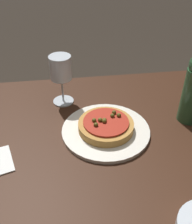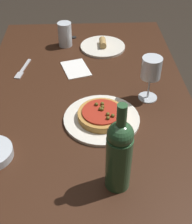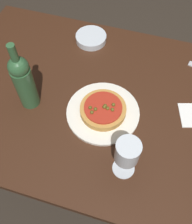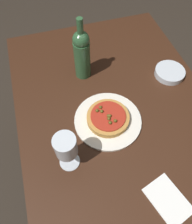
% 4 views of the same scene
% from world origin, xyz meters
% --- Properties ---
extents(ground_plane, '(14.00, 14.00, 0.00)m').
position_xyz_m(ground_plane, '(0.00, 0.00, 0.00)').
color(ground_plane, '#2D261E').
extents(dining_table, '(1.50, 0.85, 0.76)m').
position_xyz_m(dining_table, '(0.00, 0.00, 0.67)').
color(dining_table, '#381E11').
rests_on(dining_table, ground_plane).
extents(dinner_plate, '(0.28, 0.28, 0.01)m').
position_xyz_m(dinner_plate, '(-0.09, -0.06, 0.76)').
color(dinner_plate, white).
rests_on(dinner_plate, dining_table).
extents(pizza, '(0.17, 0.17, 0.04)m').
position_xyz_m(pizza, '(-0.09, -0.06, 0.78)').
color(pizza, '#BC843D').
rests_on(pizza, dinner_plate).
extents(wine_glass, '(0.08, 0.08, 0.18)m').
position_xyz_m(wine_glass, '(0.03, -0.25, 0.89)').
color(wine_glass, silver).
rests_on(wine_glass, dining_table).
extents(wine_bottle, '(0.07, 0.07, 0.30)m').
position_xyz_m(wine_bottle, '(-0.38, -0.09, 0.88)').
color(wine_bottle, '#2D5633').
rests_on(wine_bottle, dining_table).
extents(water_cup, '(0.07, 0.07, 0.12)m').
position_xyz_m(water_cup, '(0.49, 0.09, 0.82)').
color(water_cup, silver).
rests_on(water_cup, dining_table).
extents(fork, '(0.16, 0.06, 0.00)m').
position_xyz_m(fork, '(0.26, 0.28, 0.76)').
color(fork, '#B7B7BC').
rests_on(fork, dining_table).
extents(side_plate, '(0.22, 0.22, 0.04)m').
position_xyz_m(side_plate, '(0.46, -0.09, 0.76)').
color(side_plate, white).
rests_on(side_plate, dining_table).
extents(paper_napkin, '(0.18, 0.15, 0.00)m').
position_xyz_m(paper_napkin, '(0.26, 0.04, 0.76)').
color(paper_napkin, white).
rests_on(paper_napkin, dining_table).
extents(bottle_cap, '(0.02, 0.02, 0.01)m').
position_xyz_m(bottle_cap, '(0.57, 0.05, 0.76)').
color(bottle_cap, black).
rests_on(bottle_cap, dining_table).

